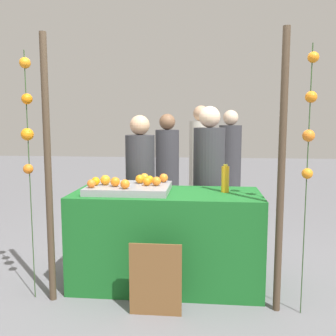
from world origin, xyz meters
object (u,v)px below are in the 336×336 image
Objects in this scene: stall_counter at (166,238)px; vendor_left at (140,193)px; vendor_right at (209,190)px; orange_1 at (115,182)px; juice_bottle at (225,179)px; chalkboard_sign at (156,280)px; orange_0 at (140,179)px.

vendor_left is at bearing 118.51° from stall_counter.
vendor_right is (0.38, 0.65, 0.34)m from stall_counter.
orange_1 is 0.98m from juice_bottle.
chalkboard_sign is 1.38m from vendor_right.
orange_0 is (-0.26, 0.10, 0.53)m from stall_counter.
stall_counter is at bearing 11.75° from orange_1.
juice_bottle is at bearing -76.85° from vendor_right.
juice_bottle is at bearing 8.91° from orange_1.
orange_0 is 0.95× the size of orange_1.
stall_counter is 0.76m from juice_bottle.
orange_0 is at bearing 45.99° from orange_1.
orange_0 reaches higher than chalkboard_sign.
vendor_right is (-0.14, 0.60, -0.21)m from juice_bottle.
vendor_right is (0.73, 0.02, 0.04)m from vendor_left.
vendor_left is (-0.35, 0.64, 0.29)m from stall_counter.
vendor_right is at bearing 59.62° from stall_counter.
orange_1 is 0.34× the size of juice_bottle.
orange_0 is 0.14× the size of chalkboard_sign.
vendor_right is at bearing 71.51° from chalkboard_sign.
orange_0 is 0.78m from juice_bottle.
stall_counter is at bearing -21.05° from orange_0.
chalkboard_sign is (-0.55, -0.63, -0.70)m from juice_bottle.
orange_0 is at bearing -139.13° from vendor_right.
juice_bottle is at bearing 48.89° from chalkboard_sign.
vendor_left is at bearing -178.60° from vendor_right.
orange_1 reaches higher than stall_counter.
chalkboard_sign is (0.23, -0.67, -0.68)m from orange_0.
vendor_left is (-0.32, 1.21, 0.44)m from chalkboard_sign.
juice_bottle is 0.15× the size of vendor_right.
vendor_left is at bearing 146.39° from juice_bottle.
stall_counter is 1.08× the size of vendor_left.
chalkboard_sign is at bearing -48.81° from orange_1.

